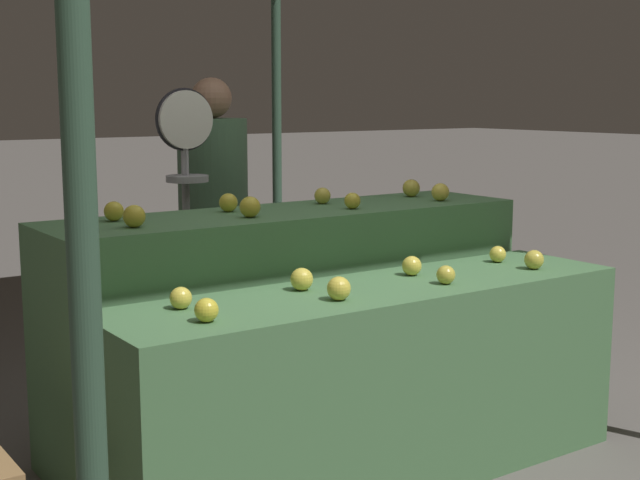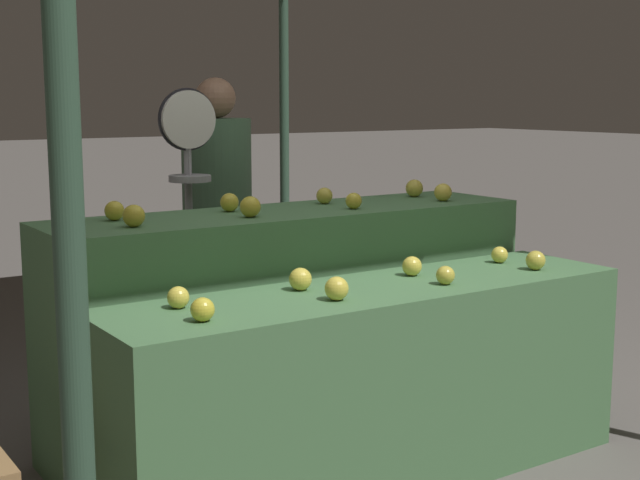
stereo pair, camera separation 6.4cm
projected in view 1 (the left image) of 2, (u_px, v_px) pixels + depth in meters
name	position (u px, v px, depth m)	size (l,w,h in m)	color
ground_plane	(374.00, 479.00, 3.55)	(60.00, 60.00, 0.00)	#66605B
display_counter_front	(375.00, 385.00, 3.49)	(2.19, 0.55, 0.78)	#4C7A4C
display_counter_back	(291.00, 324.00, 3.96)	(2.19, 0.55, 1.02)	#4C7A4C
apple_front_0	(206.00, 310.00, 2.89)	(0.08, 0.08, 0.08)	gold
apple_front_1	(339.00, 288.00, 3.20)	(0.09, 0.09, 0.09)	yellow
apple_front_2	(446.00, 275.00, 3.48)	(0.07, 0.07, 0.07)	gold
apple_front_3	(534.00, 260.00, 3.78)	(0.08, 0.08, 0.08)	gold
apple_front_4	(181.00, 298.00, 3.07)	(0.08, 0.08, 0.08)	yellow
apple_front_5	(302.00, 279.00, 3.37)	(0.09, 0.09, 0.09)	yellow
apple_front_6	(412.00, 266.00, 3.65)	(0.08, 0.08, 0.08)	yellow
apple_front_7	(498.00, 254.00, 3.94)	(0.07, 0.07, 0.07)	yellow
apple_back_0	(134.00, 216.00, 3.36)	(0.09, 0.09, 0.09)	gold
apple_back_1	(250.00, 207.00, 3.64)	(0.09, 0.09, 0.09)	gold
apple_back_2	(352.00, 201.00, 3.92)	(0.07, 0.07, 0.07)	gold
apple_back_3	(440.00, 192.00, 4.22)	(0.08, 0.08, 0.08)	yellow
apple_back_4	(114.00, 211.00, 3.53)	(0.08, 0.08, 0.08)	gold
apple_back_5	(228.00, 203.00, 3.82)	(0.08, 0.08, 0.08)	gold
apple_back_6	(322.00, 196.00, 4.10)	(0.08, 0.08, 0.08)	gold
apple_back_7	(411.00, 188.00, 4.40)	(0.09, 0.09, 0.09)	gold
produce_scale	(186.00, 177.00, 4.20)	(0.29, 0.20, 1.55)	#99999E
person_vendor_at_scale	(213.00, 209.00, 4.69)	(0.50, 0.50, 1.61)	#2D2D38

